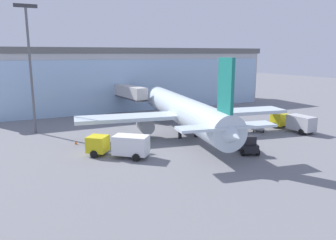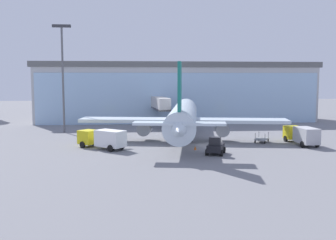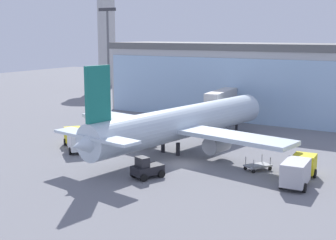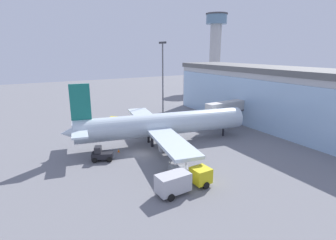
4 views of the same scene
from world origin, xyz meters
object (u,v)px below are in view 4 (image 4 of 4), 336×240
catering_truck (109,125)px  apron_light_mast (163,73)px  safety_cone_nose (119,151)px  airplane (161,125)px  fuel_truck (182,180)px  safety_cone_wingtip (137,121)px  jet_bridge (232,107)px  baggage_cart (178,168)px  control_tower (215,44)px  pushback_tug (102,154)px

catering_truck → apron_light_mast: bearing=-25.3°
catering_truck → safety_cone_nose: size_ratio=12.63×
airplane → fuel_truck: airplane is taller
catering_truck → safety_cone_wingtip: size_ratio=12.63×
jet_bridge → catering_truck: (-10.14, -25.34, -3.04)m
catering_truck → baggage_cart: size_ratio=2.16×
catering_truck → safety_cone_wingtip: 8.78m
airplane → fuel_truck: 17.69m
airplane → safety_cone_nose: bearing=-166.9°
safety_cone_nose → safety_cone_wingtip: same height
control_tower → pushback_tug: size_ratio=8.98×
baggage_cart → safety_cone_nose: baggage_cart is taller
apron_light_mast → jet_bridge: bearing=24.1°
safety_cone_nose → control_tower: bearing=129.7°
airplane → safety_cone_nose: airplane is taller
jet_bridge → airplane: bearing=-178.5°
apron_light_mast → safety_cone_nose: (19.96, -19.74, -10.93)m
jet_bridge → fuel_truck: size_ratio=1.94×
safety_cone_wingtip → control_tower: bearing=125.1°
safety_cone_nose → safety_cone_wingtip: 18.93m
control_tower → baggage_cart: 93.45m
pushback_tug → control_tower: bearing=62.6°
jet_bridge → baggage_cart: size_ratio=4.45×
baggage_cart → control_tower: bearing=80.6°
airplane → catering_truck: airplane is taller
pushback_tug → apron_light_mast: bearing=66.7°
control_tower → safety_cone_wingtip: (39.92, -56.85, -19.63)m
airplane → pushback_tug: (2.27, -11.78, -2.61)m
apron_light_mast → baggage_cart: bearing=-25.5°
catering_truck → fuel_truck: 28.58m
pushback_tug → safety_cone_wingtip: bearing=75.7°
control_tower → pushback_tug: control_tower is taller
baggage_cart → safety_cone_nose: (-11.14, -4.89, -0.23)m
jet_bridge → fuel_truck: (18.44, -25.37, -3.04)m
safety_cone_wingtip → catering_truck: bearing=-66.2°
control_tower → safety_cone_wingtip: 72.18m
control_tower → safety_cone_wingtip: bearing=-54.9°
pushback_tug → safety_cone_nose: size_ratio=6.64×
safety_cone_wingtip → jet_bridge: bearing=51.9°
fuel_truck → baggage_cart: (-5.06, 2.58, -0.97)m
jet_bridge → catering_truck: size_ratio=2.06×
pushback_tug → safety_cone_wingtip: 22.54m
airplane → control_tower: bearing=54.4°
airplane → safety_cone_nose: 8.97m
airplane → catering_truck: (-12.08, -6.00, -2.12)m
baggage_cart → pushback_tug: (-9.18, -8.33, 0.47)m
baggage_cart → safety_cone_wingtip: (-27.03, 5.41, -0.23)m
airplane → baggage_cart: 12.34m
baggage_cart → safety_cone_wingtip: size_ratio=5.85×
baggage_cart → safety_cone_wingtip: baggage_cart is taller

